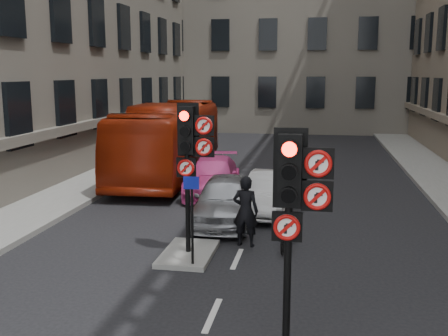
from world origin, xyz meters
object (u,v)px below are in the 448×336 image
(signal_far, at_px, (191,146))
(car_silver, at_px, (225,199))
(car_pink, at_px, (213,176))
(info_sign, at_px, (192,208))
(bus_red, at_px, (170,139))
(motorcycle, at_px, (286,227))
(signal_near, at_px, (295,194))
(motorcyclist, at_px, (246,211))
(car_white, at_px, (270,193))

(signal_far, bearing_deg, car_silver, 84.62)
(car_pink, height_order, info_sign, info_sign)
(bus_red, bearing_deg, motorcycle, -61.12)
(motorcycle, bearing_deg, signal_near, -81.73)
(car_silver, bearing_deg, bus_red, 116.68)
(signal_far, relative_size, bus_red, 0.32)
(car_pink, xyz_separation_m, motorcyclist, (1.97, -5.59, 0.26))
(signal_far, distance_m, car_pink, 6.96)
(signal_near, bearing_deg, car_silver, 108.19)
(signal_near, height_order, car_pink, signal_near)
(signal_near, relative_size, info_sign, 1.77)
(bus_red, bearing_deg, motorcyclist, -66.16)
(signal_near, height_order, info_sign, signal_near)
(car_white, xyz_separation_m, motorcyclist, (-0.33, -3.42, 0.28))
(motorcycle, bearing_deg, car_silver, 137.13)
(motorcyclist, bearing_deg, signal_near, 111.97)
(bus_red, height_order, info_sign, bus_red)
(car_silver, distance_m, car_pink, 3.72)
(car_pink, height_order, motorcycle, car_pink)
(motorcyclist, bearing_deg, signal_far, 46.70)
(signal_near, relative_size, car_pink, 0.79)
(car_pink, bearing_deg, car_white, -49.11)
(signal_near, height_order, bus_red, signal_near)
(car_pink, height_order, bus_red, bus_red)
(motorcycle, bearing_deg, signal_far, -151.69)
(car_white, bearing_deg, signal_far, -103.70)
(signal_near, bearing_deg, motorcyclist, 105.89)
(car_silver, xyz_separation_m, car_white, (1.21, 1.38, -0.07))
(signal_far, height_order, motorcycle, signal_far)
(signal_near, relative_size, motorcycle, 1.98)
(car_silver, bearing_deg, motorcyclist, -67.50)
(car_pink, bearing_deg, bus_red, 121.78)
(car_white, relative_size, car_pink, 0.85)
(car_pink, relative_size, motorcyclist, 2.45)
(signal_near, bearing_deg, motorcycle, 94.49)
(signal_near, relative_size, motorcyclist, 1.95)
(car_white, relative_size, motorcyclist, 2.09)
(car_silver, bearing_deg, signal_near, -72.90)
(car_silver, relative_size, motorcycle, 2.28)
(bus_red, relative_size, motorcycle, 6.18)
(car_silver, bearing_deg, motorcycle, -47.74)
(car_silver, height_order, bus_red, bus_red)
(car_silver, relative_size, motorcyclist, 2.25)
(car_pink, distance_m, bus_red, 4.25)
(car_white, bearing_deg, motorcycle, -73.29)
(car_white, height_order, info_sign, info_sign)
(car_silver, bearing_deg, signal_far, -96.47)
(signal_far, bearing_deg, bus_red, 108.56)
(signal_near, distance_m, car_white, 8.72)
(info_sign, bearing_deg, motorcycle, 37.79)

